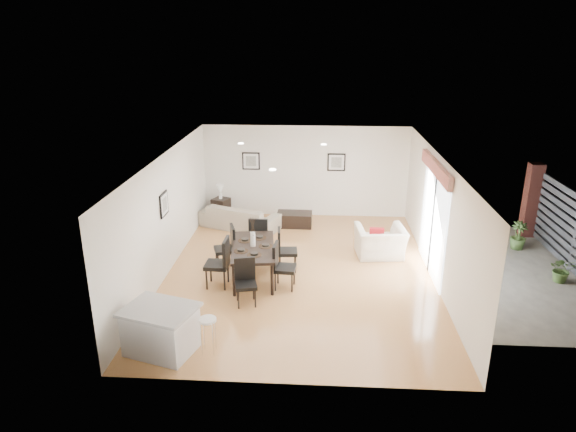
# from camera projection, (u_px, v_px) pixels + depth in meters

# --- Properties ---
(ground) EXTENTS (8.00, 8.00, 0.00)m
(ground) POSITION_uv_depth(u_px,v_px,m) (299.00, 272.00, 11.77)
(ground) COLOR tan
(ground) RESTS_ON ground
(wall_back) EXTENTS (6.00, 0.04, 2.70)m
(wall_back) POSITION_uv_depth(u_px,v_px,m) (305.00, 172.00, 15.08)
(wall_back) COLOR white
(wall_back) RESTS_ON ground
(wall_front) EXTENTS (6.00, 0.04, 2.70)m
(wall_front) POSITION_uv_depth(u_px,v_px,m) (289.00, 308.00, 7.55)
(wall_front) COLOR white
(wall_front) RESTS_ON ground
(wall_left) EXTENTS (0.04, 8.00, 2.70)m
(wall_left) POSITION_uv_depth(u_px,v_px,m) (166.00, 214.00, 11.49)
(wall_left) COLOR white
(wall_left) RESTS_ON ground
(wall_right) EXTENTS (0.04, 8.00, 2.70)m
(wall_right) POSITION_uv_depth(u_px,v_px,m) (438.00, 220.00, 11.14)
(wall_right) COLOR white
(wall_right) RESTS_ON ground
(ceiling) EXTENTS (6.00, 8.00, 0.02)m
(ceiling) POSITION_uv_depth(u_px,v_px,m) (300.00, 157.00, 10.87)
(ceiling) COLOR white
(ceiling) RESTS_ON wall_back
(sofa) EXTENTS (2.38, 1.62, 0.65)m
(sofa) POSITION_uv_depth(u_px,v_px,m) (240.00, 217.00, 14.39)
(sofa) COLOR #A39584
(sofa) RESTS_ON ground
(armchair) EXTENTS (1.25, 1.12, 0.75)m
(armchair) POSITION_uv_depth(u_px,v_px,m) (380.00, 242.00, 12.51)
(armchair) COLOR silver
(armchair) RESTS_ON ground
(courtyard_plant_a) EXTENTS (0.66, 0.61, 0.59)m
(courtyard_plant_a) POSITION_uv_depth(u_px,v_px,m) (562.00, 270.00, 11.22)
(courtyard_plant_a) COLOR #405C27
(courtyard_plant_a) RESTS_ON ground
(courtyard_plant_b) EXTENTS (0.41, 0.41, 0.72)m
(courtyard_plant_b) POSITION_uv_depth(u_px,v_px,m) (519.00, 236.00, 12.95)
(courtyard_plant_b) COLOR #405C27
(courtyard_plant_b) RESTS_ON ground
(dining_table) EXTENTS (1.12, 1.92, 0.76)m
(dining_table) POSITION_uv_depth(u_px,v_px,m) (253.00, 249.00, 11.30)
(dining_table) COLOR black
(dining_table) RESTS_ON ground
(dining_chair_wnear) EXTENTS (0.51, 0.51, 1.10)m
(dining_chair_wnear) POSITION_uv_depth(u_px,v_px,m) (221.00, 260.00, 10.93)
(dining_chair_wnear) COLOR black
(dining_chair_wnear) RESTS_ON ground
(dining_chair_wfar) EXTENTS (0.58, 0.58, 1.02)m
(dining_chair_wfar) POSITION_uv_depth(u_px,v_px,m) (228.00, 245.00, 11.83)
(dining_chair_wfar) COLOR black
(dining_chair_wfar) RESTS_ON ground
(dining_chair_enear) EXTENTS (0.49, 0.49, 1.01)m
(dining_chair_enear) POSITION_uv_depth(u_px,v_px,m) (281.00, 263.00, 10.88)
(dining_chair_enear) COLOR black
(dining_chair_enear) RESTS_ON ground
(dining_chair_efar) EXTENTS (0.48, 0.48, 0.99)m
(dining_chair_efar) POSITION_uv_depth(u_px,v_px,m) (284.00, 247.00, 11.73)
(dining_chair_efar) COLOR black
(dining_chair_efar) RESTS_ON ground
(dining_chair_head) EXTENTS (0.51, 0.51, 0.95)m
(dining_chair_head) POSITION_uv_depth(u_px,v_px,m) (245.00, 279.00, 10.29)
(dining_chair_head) COLOR black
(dining_chair_head) RESTS_ON ground
(dining_chair_foot) EXTENTS (0.48, 0.48, 1.03)m
(dining_chair_foot) POSITION_uv_depth(u_px,v_px,m) (259.00, 235.00, 12.40)
(dining_chair_foot) COLOR black
(dining_chair_foot) RESTS_ON ground
(vase) EXTENTS (0.81, 1.28, 0.67)m
(vase) POSITION_uv_depth(u_px,v_px,m) (253.00, 235.00, 11.19)
(vase) COLOR white
(vase) RESTS_ON dining_table
(coffee_table) EXTENTS (0.99, 0.60, 0.39)m
(coffee_table) POSITION_uv_depth(u_px,v_px,m) (294.00, 219.00, 14.58)
(coffee_table) COLOR black
(coffee_table) RESTS_ON ground
(side_table) EXTENTS (0.57, 0.57, 0.58)m
(side_table) POSITION_uv_depth(u_px,v_px,m) (221.00, 208.00, 15.24)
(side_table) COLOR black
(side_table) RESTS_ON ground
(table_lamp) EXTENTS (0.22, 0.22, 0.42)m
(table_lamp) POSITION_uv_depth(u_px,v_px,m) (220.00, 190.00, 15.05)
(table_lamp) COLOR white
(table_lamp) RESTS_ON side_table
(cushion) EXTENTS (0.35, 0.13, 0.35)m
(cushion) POSITION_uv_depth(u_px,v_px,m) (377.00, 235.00, 12.34)
(cushion) COLOR maroon
(cushion) RESTS_ON armchair
(kitchen_island) EXTENTS (1.39, 1.21, 0.82)m
(kitchen_island) POSITION_uv_depth(u_px,v_px,m) (161.00, 329.00, 8.72)
(kitchen_island) COLOR silver
(kitchen_island) RESTS_ON ground
(bar_stool) EXTENTS (0.30, 0.30, 0.65)m
(bar_stool) POSITION_uv_depth(u_px,v_px,m) (208.00, 323.00, 8.62)
(bar_stool) COLOR white
(bar_stool) RESTS_ON ground
(framed_print_back_left) EXTENTS (0.52, 0.04, 0.52)m
(framed_print_back_left) POSITION_uv_depth(u_px,v_px,m) (251.00, 161.00, 15.05)
(framed_print_back_left) COLOR black
(framed_print_back_left) RESTS_ON wall_back
(framed_print_back_right) EXTENTS (0.52, 0.04, 0.52)m
(framed_print_back_right) POSITION_uv_depth(u_px,v_px,m) (336.00, 162.00, 14.90)
(framed_print_back_right) COLOR black
(framed_print_back_right) RESTS_ON wall_back
(framed_print_left_wall) EXTENTS (0.04, 0.52, 0.52)m
(framed_print_left_wall) POSITION_uv_depth(u_px,v_px,m) (164.00, 204.00, 11.20)
(framed_print_left_wall) COLOR black
(framed_print_left_wall) RESTS_ON wall_left
(sliding_door) EXTENTS (0.12, 2.70, 2.57)m
(sliding_door) POSITION_uv_depth(u_px,v_px,m) (434.00, 202.00, 11.32)
(sliding_door) COLOR white
(sliding_door) RESTS_ON wall_right
(courtyard) EXTENTS (6.00, 6.00, 2.00)m
(courtyard) POSITION_uv_depth(u_px,v_px,m) (566.00, 227.00, 11.91)
(courtyard) COLOR #9C957F
(courtyard) RESTS_ON ground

